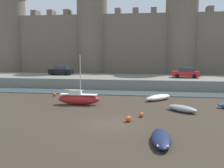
% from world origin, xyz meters
% --- Properties ---
extents(ground_plane, '(160.00, 160.00, 0.00)m').
position_xyz_m(ground_plane, '(0.00, 0.00, 0.00)').
color(ground_plane, '#382D23').
extents(water_channel, '(80.00, 4.50, 0.10)m').
position_xyz_m(water_channel, '(0.00, 15.28, 0.05)').
color(water_channel, '#47565B').
rests_on(water_channel, ground).
extents(quay_road, '(64.70, 10.00, 1.54)m').
position_xyz_m(quay_road, '(0.00, 22.53, 0.77)').
color(quay_road, slate).
rests_on(quay_road, ground).
extents(castle, '(59.52, 6.81, 20.58)m').
position_xyz_m(castle, '(-0.00, 32.99, 7.90)').
color(castle, '#706354').
rests_on(castle, ground).
extents(sailboat_midflat_left, '(4.53, 1.02, 5.32)m').
position_xyz_m(sailboat_midflat_left, '(-4.38, 6.85, 0.67)').
color(sailboat_midflat_left, red).
rests_on(sailboat_midflat_left, ground).
extents(rowboat_midflat_right, '(3.09, 2.91, 0.60)m').
position_xyz_m(rowboat_midflat_right, '(6.18, 5.15, 0.32)').
color(rowboat_midflat_right, gray).
rests_on(rowboat_midflat_right, ground).
extents(rowboat_foreground_centre, '(1.30, 3.88, 0.56)m').
position_xyz_m(rowboat_foreground_centre, '(3.92, -3.67, 0.30)').
color(rowboat_foreground_centre, '#141E3D').
rests_on(rowboat_foreground_centre, ground).
extents(rowboat_midflat_centre, '(3.54, 3.74, 0.65)m').
position_xyz_m(rowboat_midflat_centre, '(4.11, 10.70, 0.34)').
color(rowboat_midflat_centre, silver).
rests_on(rowboat_midflat_centre, ground).
extents(mooring_buoy_near_shore, '(0.49, 0.49, 0.49)m').
position_xyz_m(mooring_buoy_near_shore, '(1.48, 0.84, 0.25)').
color(mooring_buoy_near_shore, '#E04C1E').
rests_on(mooring_buoy_near_shore, ground).
extents(mooring_buoy_mid_mud, '(0.40, 0.40, 0.40)m').
position_xyz_m(mooring_buoy_mid_mud, '(-8.83, 11.50, 0.20)').
color(mooring_buoy_mid_mud, '#E04C1E').
rests_on(mooring_buoy_mid_mud, ground).
extents(mooring_buoy_off_centre, '(0.41, 0.41, 0.41)m').
position_xyz_m(mooring_buoy_off_centre, '(2.45, 2.57, 0.21)').
color(mooring_buoy_off_centre, '#E04C1E').
rests_on(mooring_buoy_off_centre, ground).
extents(car_quay_east, '(4.22, 2.12, 1.62)m').
position_xyz_m(car_quay_east, '(-12.26, 23.78, 2.31)').
color(car_quay_east, black).
rests_on(car_quay_east, quay_road).
extents(car_quay_west, '(4.22, 2.12, 1.62)m').
position_xyz_m(car_quay_west, '(8.54, 22.17, 2.31)').
color(car_quay_west, red).
rests_on(car_quay_west, quay_road).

